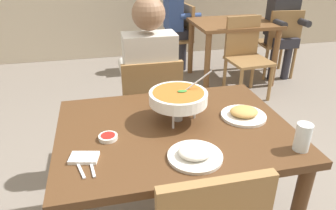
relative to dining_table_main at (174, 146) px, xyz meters
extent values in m
cube|color=#51331C|center=(0.00, 0.00, 0.10)|extent=(1.17, 0.87, 0.04)
cylinder|color=#51331C|center=(-0.53, 0.37, -0.28)|extent=(0.07, 0.07, 0.72)
cylinder|color=#51331C|center=(0.53, 0.37, -0.28)|extent=(0.07, 0.07, 0.72)
cube|color=olive|center=(0.00, 0.81, -0.21)|extent=(0.44, 0.44, 0.03)
cube|color=olive|center=(0.00, 0.61, 0.03)|extent=(0.42, 0.04, 0.45)
cylinder|color=olive|center=(0.19, 1.00, -0.44)|extent=(0.04, 0.04, 0.42)
cylinder|color=olive|center=(-0.19, 1.00, -0.44)|extent=(0.04, 0.04, 0.42)
cylinder|color=olive|center=(0.19, 0.62, -0.44)|extent=(0.04, 0.04, 0.42)
cylinder|color=olive|center=(-0.19, 0.62, -0.44)|extent=(0.04, 0.04, 0.42)
cylinder|color=#2D2D38|center=(0.10, 0.83, -0.42)|extent=(0.10, 0.10, 0.45)
cylinder|color=#2D2D38|center=(-0.10, 0.83, -0.42)|extent=(0.10, 0.10, 0.45)
cube|color=#2D2D38|center=(0.00, 0.79, -0.14)|extent=(0.32, 0.32, 0.12)
cube|color=beige|center=(0.00, 0.71, 0.17)|extent=(0.36, 0.20, 0.50)
sphere|color=#846047|center=(0.00, 0.71, 0.55)|extent=(0.22, 0.22, 0.22)
cylinder|color=beige|center=(0.16, 0.91, 0.12)|extent=(0.08, 0.28, 0.08)
cylinder|color=beige|center=(-0.16, 0.91, 0.12)|extent=(0.08, 0.28, 0.08)
cylinder|color=silver|center=(0.12, 0.07, 0.17)|extent=(0.01, 0.01, 0.10)
cylinder|color=silver|center=(-0.01, 0.14, 0.17)|extent=(0.01, 0.01, 0.10)
cylinder|color=silver|center=(-0.01, -0.01, 0.17)|extent=(0.01, 0.01, 0.10)
torus|color=silver|center=(0.03, 0.07, 0.22)|extent=(0.21, 0.21, 0.01)
cylinder|color=#B2B2B7|center=(0.03, 0.07, 0.14)|extent=(0.05, 0.05, 0.04)
cone|color=orange|center=(0.03, 0.07, 0.17)|extent=(0.02, 0.02, 0.04)
cylinder|color=white|center=(0.03, 0.07, 0.25)|extent=(0.30, 0.30, 0.06)
cylinder|color=#AD6023|center=(0.03, 0.07, 0.27)|extent=(0.26, 0.26, 0.01)
ellipsoid|color=#388433|center=(0.05, 0.07, 0.28)|extent=(0.05, 0.03, 0.01)
cylinder|color=silver|center=(0.12, 0.09, 0.31)|extent=(0.18, 0.01, 0.13)
cylinder|color=white|center=(0.02, -0.27, 0.13)|extent=(0.24, 0.24, 0.01)
ellipsoid|color=white|center=(0.02, -0.27, 0.15)|extent=(0.15, 0.13, 0.04)
cylinder|color=white|center=(0.39, 0.02, 0.13)|extent=(0.24, 0.24, 0.01)
ellipsoid|color=tan|center=(0.39, 0.02, 0.15)|extent=(0.15, 0.13, 0.04)
cylinder|color=white|center=(-0.34, -0.04, 0.13)|extent=(0.09, 0.09, 0.02)
cylinder|color=maroon|center=(-0.34, -0.04, 0.14)|extent=(0.07, 0.07, 0.01)
cube|color=white|center=(-0.45, -0.18, 0.13)|extent=(0.14, 0.11, 0.02)
cube|color=silver|center=(-0.47, -0.23, 0.12)|extent=(0.06, 0.17, 0.01)
cube|color=silver|center=(-0.42, -0.23, 0.12)|extent=(0.03, 0.17, 0.01)
cylinder|color=silver|center=(0.50, -0.32, 0.18)|extent=(0.07, 0.07, 0.13)
cylinder|color=#4C331E|center=(0.50, -0.32, 0.16)|extent=(0.06, 0.06, 0.08)
cube|color=brown|center=(1.34, 2.32, 0.10)|extent=(1.00, 0.80, 0.04)
cylinder|color=brown|center=(0.90, 1.98, -0.28)|extent=(0.07, 0.07, 0.72)
cylinder|color=brown|center=(1.78, 1.98, -0.28)|extent=(0.07, 0.07, 0.72)
cylinder|color=brown|center=(0.90, 2.66, -0.28)|extent=(0.07, 0.07, 0.72)
cylinder|color=brown|center=(1.78, 2.66, -0.28)|extent=(0.07, 0.07, 0.72)
cube|color=olive|center=(0.71, 2.87, -0.21)|extent=(0.48, 0.48, 0.03)
cube|color=olive|center=(0.91, 2.89, 0.03)|extent=(0.08, 0.42, 0.45)
cylinder|color=olive|center=(0.50, 3.04, -0.44)|extent=(0.04, 0.04, 0.42)
cylinder|color=olive|center=(0.54, 2.66, -0.44)|extent=(0.04, 0.04, 0.42)
cylinder|color=olive|center=(0.88, 3.08, -0.44)|extent=(0.04, 0.04, 0.42)
cylinder|color=olive|center=(0.92, 2.70, -0.44)|extent=(0.04, 0.04, 0.42)
cube|color=olive|center=(2.00, 2.36, -0.21)|extent=(0.49, 0.49, 0.03)
cube|color=olive|center=(1.98, 2.16, 0.03)|extent=(0.42, 0.09, 0.45)
cylinder|color=olive|center=(2.21, 2.53, -0.44)|extent=(0.04, 0.04, 0.42)
cylinder|color=olive|center=(1.83, 2.57, -0.44)|extent=(0.04, 0.04, 0.42)
cylinder|color=olive|center=(2.17, 2.15, -0.44)|extent=(0.04, 0.04, 0.42)
cylinder|color=olive|center=(1.79, 2.19, -0.44)|extent=(0.04, 0.04, 0.42)
cube|color=olive|center=(1.32, 1.77, -0.21)|extent=(0.47, 0.47, 0.03)
cube|color=olive|center=(1.30, 1.97, 0.03)|extent=(0.42, 0.07, 0.45)
cylinder|color=olive|center=(1.14, 1.56, -0.44)|extent=(0.04, 0.04, 0.42)
cylinder|color=olive|center=(1.52, 1.59, -0.44)|extent=(0.04, 0.04, 0.42)
cylinder|color=olive|center=(1.11, 1.94, -0.44)|extent=(0.04, 0.04, 0.42)
cylinder|color=olive|center=(1.49, 1.97, -0.44)|extent=(0.04, 0.04, 0.42)
cylinder|color=#2D2D38|center=(0.83, 2.81, -0.42)|extent=(0.10, 0.10, 0.45)
cylinder|color=#2D2D38|center=(0.83, 3.01, -0.42)|extent=(0.10, 0.10, 0.45)
cube|color=#2D2D38|center=(0.79, 2.91, -0.14)|extent=(0.32, 0.32, 0.12)
cube|color=#334C8C|center=(0.71, 2.91, 0.17)|extent=(0.20, 0.36, 0.50)
cylinder|color=#334C8C|center=(0.91, 2.75, 0.12)|extent=(0.28, 0.08, 0.08)
cylinder|color=#334C8C|center=(0.91, 3.07, 0.12)|extent=(0.28, 0.08, 0.08)
cylinder|color=#2D2D38|center=(1.88, 2.17, -0.42)|extent=(0.10, 0.10, 0.45)
cylinder|color=#2D2D38|center=(2.08, 2.17, -0.42)|extent=(0.10, 0.10, 0.45)
cube|color=#2D2D38|center=(1.98, 2.21, -0.14)|extent=(0.32, 0.32, 0.12)
cube|color=#2D2D33|center=(1.98, 2.29, 0.17)|extent=(0.36, 0.20, 0.50)
cylinder|color=#2D2D33|center=(1.82, 2.09, 0.12)|extent=(0.08, 0.28, 0.08)
cylinder|color=#2D2D33|center=(2.14, 2.09, 0.12)|extent=(0.08, 0.28, 0.08)
camera|label=1|loc=(-0.34, -1.32, 0.93)|focal=33.28mm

